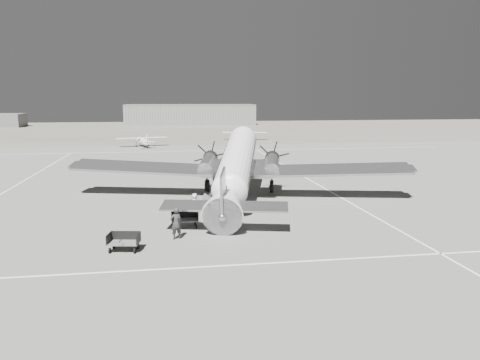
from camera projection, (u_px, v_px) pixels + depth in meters
name	position (u px, v px, depth m)	size (l,w,h in m)	color
ground	(206.00, 206.00, 37.98)	(260.00, 260.00, 0.00)	slate
taxi_line_near	(229.00, 265.00, 24.36)	(60.00, 0.15, 0.01)	silver
taxi_line_right	(346.00, 200.00, 39.82)	(0.15, 80.00, 0.01)	silver
taxi_line_left	(10.00, 189.00, 44.93)	(0.15, 60.00, 0.01)	silver
taxi_line_horizon	(185.00, 151.00, 76.89)	(90.00, 0.15, 0.01)	silver
grass_infield	(177.00, 129.00, 130.40)	(260.00, 90.00, 0.01)	#605D51
hangar_main	(190.00, 114.00, 154.92)	(42.00, 14.00, 6.60)	slate
dc3_airliner	(236.00, 168.00, 38.91)	(30.28, 21.01, 5.77)	#A9A9AC
light_plane_left	(142.00, 141.00, 83.78)	(9.15, 7.42, 1.90)	silver
light_plane_right	(244.00, 135.00, 97.13)	(9.28, 7.53, 1.93)	silver
baggage_cart_near	(185.00, 220.00, 31.50)	(1.89, 1.33, 1.07)	#545454
baggage_cart_far	(124.00, 242.00, 26.58)	(1.84, 1.30, 1.04)	#545454
ground_crew	(176.00, 223.00, 28.80)	(0.73, 0.48, 1.99)	#282828
ramp_agent	(190.00, 209.00, 33.21)	(0.79, 0.62, 1.63)	#ACACAA
passenger	(195.00, 203.00, 35.31)	(0.75, 0.49, 1.53)	#BBBBB9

